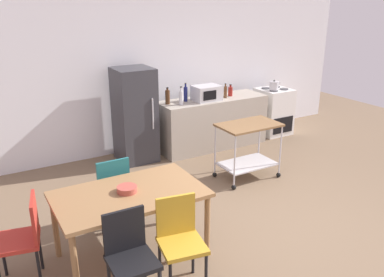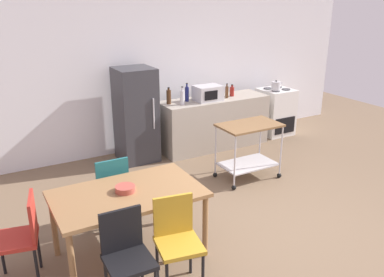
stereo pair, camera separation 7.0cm
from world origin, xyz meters
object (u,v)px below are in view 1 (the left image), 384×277
(chair_black, at_px, (130,254))
(refrigerator, at_px, (135,115))
(bottle_sesame_oil, at_px, (181,97))
(fruit_bowl, at_px, (127,189))
(chair_mustard, at_px, (180,237))
(chair_teal, at_px, (111,186))
(bottle_soda, at_px, (168,97))
(kitchen_cart, at_px, (248,142))
(bottle_hot_sauce, at_px, (225,92))
(chair_red, at_px, (24,235))
(bottle_olive_oil, at_px, (230,91))
(dining_table, at_px, (130,200))
(microwave, at_px, (206,93))
(stove_oven, at_px, (273,111))
(kettle, at_px, (274,86))
(bottle_sparkling_water, at_px, (186,94))

(chair_black, bearing_deg, refrigerator, 67.88)
(bottle_sesame_oil, bearing_deg, refrigerator, 165.55)
(fruit_bowl, bearing_deg, chair_mustard, -70.27)
(chair_teal, relative_size, bottle_soda, 3.15)
(chair_teal, distance_m, fruit_bowl, 0.70)
(chair_black, bearing_deg, kitchen_cart, 33.98)
(chair_teal, bearing_deg, bottle_hot_sauce, -148.94)
(kitchen_cart, distance_m, bottle_sesame_oil, 1.44)
(refrigerator, bearing_deg, bottle_hot_sauce, -6.00)
(chair_black, height_order, kitchen_cart, chair_black)
(chair_red, distance_m, chair_black, 1.07)
(fruit_bowl, bearing_deg, bottle_olive_oil, 38.69)
(dining_table, bearing_deg, microwave, 44.31)
(chair_red, xyz_separation_m, stove_oven, (5.00, 2.27, -0.07))
(chair_red, bearing_deg, kettle, 125.99)
(chair_teal, distance_m, bottle_olive_oil, 3.36)
(refrigerator, height_order, microwave, refrigerator)
(bottle_olive_oil, bearing_deg, stove_oven, 1.13)
(chair_mustard, bearing_deg, bottle_sparkling_water, 69.55)
(chair_black, relative_size, chair_teal, 1.00)
(chair_black, xyz_separation_m, kitchen_cart, (2.53, 1.62, 0.05))
(stove_oven, distance_m, bottle_soda, 2.39)
(chair_red, xyz_separation_m, chair_black, (0.75, -0.76, 0.00))
(chair_black, relative_size, kettle, 3.71)
(kettle, bearing_deg, bottle_sparkling_water, 175.57)
(dining_table, distance_m, chair_black, 0.72)
(chair_teal, bearing_deg, stove_oven, -156.31)
(chair_red, xyz_separation_m, bottle_olive_oil, (3.92, 2.25, 0.47))
(microwave, distance_m, bottle_hot_sauce, 0.39)
(chair_teal, bearing_deg, bottle_sparkling_water, -138.22)
(chair_red, xyz_separation_m, bottle_soda, (2.68, 2.31, 0.51))
(kitchen_cart, bearing_deg, chair_red, -165.32)
(kitchen_cart, height_order, bottle_sparkling_water, bottle_sparkling_water)
(bottle_sparkling_water, xyz_separation_m, bottle_hot_sauce, (0.73, -0.14, -0.02))
(chair_red, xyz_separation_m, chair_mustard, (1.25, -0.76, 0.00))
(microwave, relative_size, fruit_bowl, 2.25)
(kitchen_cart, relative_size, bottle_olive_oil, 4.32)
(chair_black, height_order, fruit_bowl, chair_black)
(chair_red, height_order, fruit_bowl, chair_red)
(fruit_bowl, bearing_deg, bottle_sesame_oil, 50.42)
(bottle_olive_oil, xyz_separation_m, fruit_bowl, (-2.92, -2.34, -0.21))
(chair_black, xyz_separation_m, microwave, (2.63, 2.95, 0.51))
(refrigerator, bearing_deg, chair_mustard, -105.35)
(bottle_soda, distance_m, microwave, 0.71)
(bottle_hot_sauce, relative_size, kettle, 1.08)
(chair_red, height_order, kitchen_cart, chair_red)
(refrigerator, distance_m, bottle_hot_sauce, 1.69)
(chair_teal, height_order, bottle_olive_oil, bottle_olive_oil)
(bottle_hot_sauce, xyz_separation_m, fruit_bowl, (-2.76, -2.27, -0.23))
(chair_red, distance_m, bottle_sparkling_water, 3.85)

